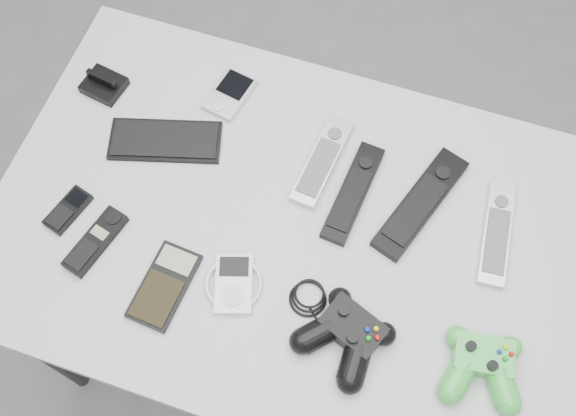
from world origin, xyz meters
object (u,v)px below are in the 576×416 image
(remote_black_b, at_px, (421,203))
(remote_black_a, at_px, (353,192))
(calculator, at_px, (164,286))
(controller_green, at_px, (483,364))
(remote_silver_b, at_px, (497,233))
(desk, at_px, (297,243))
(mobile_phone, at_px, (68,210))
(mp3_player, at_px, (234,284))
(remote_silver_a, at_px, (322,161))
(pda, at_px, (229,94))
(controller_black, at_px, (347,334))
(pda_keyboard, at_px, (165,140))
(cordless_handset, at_px, (95,241))

(remote_black_b, bearing_deg, remote_black_a, -152.66)
(remote_black_a, distance_m, calculator, 0.41)
(calculator, distance_m, controller_green, 0.59)
(remote_silver_b, bearing_deg, desk, -167.82)
(mobile_phone, relative_size, mp3_player, 0.87)
(remote_black_b, xyz_separation_m, remote_silver_b, (0.15, -0.01, -0.00))
(remote_silver_a, bearing_deg, remote_black_b, -1.92)
(calculator, bearing_deg, mp3_player, 24.31)
(desk, relative_size, remote_black_b, 4.61)
(pda, relative_size, mobile_phone, 1.14)
(remote_black_b, distance_m, controller_green, 0.33)
(controller_green, bearing_deg, remote_silver_b, 87.64)
(calculator, xyz_separation_m, controller_black, (0.35, 0.02, 0.02))
(remote_silver_a, bearing_deg, pda_keyboard, -164.38)
(remote_silver_b, bearing_deg, remote_black_a, 176.22)
(desk, relative_size, pda, 10.55)
(remote_black_b, relative_size, controller_black, 0.99)
(pda_keyboard, height_order, remote_silver_b, remote_silver_b)
(desk, height_order, mobile_phone, mobile_phone)
(remote_silver_b, bearing_deg, remote_black_b, 169.78)
(pda, xyz_separation_m, cordless_handset, (-0.12, -0.40, 0.00))
(remote_silver_a, bearing_deg, remote_black_a, -25.56)
(remote_black_b, bearing_deg, mobile_phone, -141.31)
(remote_black_b, distance_m, calculator, 0.52)
(pda_keyboard, height_order, remote_black_a, remote_black_a)
(cordless_handset, bearing_deg, mp3_player, 15.31)
(controller_black, bearing_deg, remote_silver_b, 74.10)
(pda_keyboard, distance_m, remote_silver_a, 0.33)
(remote_silver_b, distance_m, cordless_handset, 0.77)
(remote_black_b, height_order, calculator, remote_black_b)
(desk, xyz_separation_m, controller_black, (0.15, -0.17, 0.10))
(cordless_handset, bearing_deg, remote_black_b, 40.24)
(remote_silver_a, distance_m, remote_silver_b, 0.37)
(pda_keyboard, height_order, calculator, calculator)
(cordless_handset, distance_m, mp3_player, 0.28)
(remote_silver_b, height_order, controller_black, controller_black)
(remote_black_a, height_order, controller_black, controller_black)
(pda_keyboard, distance_m, calculator, 0.32)
(remote_silver_a, distance_m, mobile_phone, 0.51)
(cordless_handset, xyz_separation_m, controller_green, (0.75, 0.00, 0.01))
(remote_silver_a, relative_size, controller_green, 1.38)
(cordless_handset, bearing_deg, calculator, 0.53)
(mobile_phone, bearing_deg, controller_black, 9.10)
(remote_silver_a, relative_size, cordless_handset, 1.46)
(pda, bearing_deg, calculator, -74.53)
(controller_green, bearing_deg, controller_black, 178.42)
(desk, xyz_separation_m, mp3_player, (-0.08, -0.15, 0.08))
(controller_black, xyz_separation_m, controller_green, (0.24, 0.02, -0.00))
(pda, relative_size, remote_black_a, 0.51)
(remote_silver_b, xyz_separation_m, cordless_handset, (-0.73, -0.26, 0.00))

